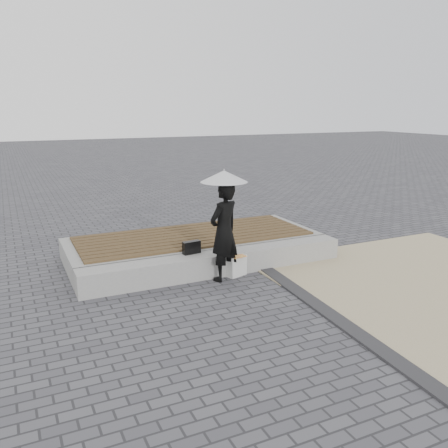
{
  "coord_description": "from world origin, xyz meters",
  "views": [
    {
      "loc": [
        -3.35,
        -5.77,
        2.95
      ],
      "look_at": [
        -0.03,
        1.3,
        1.0
      ],
      "focal_mm": 37.8,
      "sensor_mm": 36.0,
      "label": 1
    }
  ],
  "objects_px": {
    "woman": "(224,231)",
    "parasol": "(224,176)",
    "canvas_tote": "(237,266)",
    "seating_ledge": "(218,263)",
    "handbag": "(191,247)"
  },
  "relations": [
    {
      "from": "woman",
      "to": "parasol",
      "type": "bearing_deg",
      "value": -113.12
    },
    {
      "from": "parasol",
      "to": "canvas_tote",
      "type": "relative_size",
      "value": 2.68
    },
    {
      "from": "canvas_tote",
      "to": "parasol",
      "type": "bearing_deg",
      "value": 174.22
    },
    {
      "from": "woman",
      "to": "parasol",
      "type": "xyz_separation_m",
      "value": [
        -0.0,
        0.0,
        0.95
      ]
    },
    {
      "from": "parasol",
      "to": "canvas_tote",
      "type": "height_order",
      "value": "parasol"
    },
    {
      "from": "seating_ledge",
      "to": "handbag",
      "type": "distance_m",
      "value": 0.57
    },
    {
      "from": "woman",
      "to": "canvas_tote",
      "type": "relative_size",
      "value": 4.58
    },
    {
      "from": "seating_ledge",
      "to": "woman",
      "type": "height_order",
      "value": "woman"
    },
    {
      "from": "woman",
      "to": "handbag",
      "type": "bearing_deg",
      "value": -71.2
    },
    {
      "from": "woman",
      "to": "canvas_tote",
      "type": "distance_m",
      "value": 0.74
    },
    {
      "from": "seating_ledge",
      "to": "parasol",
      "type": "height_order",
      "value": "parasol"
    },
    {
      "from": "seating_ledge",
      "to": "handbag",
      "type": "xyz_separation_m",
      "value": [
        -0.46,
        0.15,
        0.31
      ]
    },
    {
      "from": "seating_ledge",
      "to": "parasol",
      "type": "distance_m",
      "value": 1.65
    },
    {
      "from": "seating_ledge",
      "to": "handbag",
      "type": "relative_size",
      "value": 15.49
    },
    {
      "from": "handbag",
      "to": "parasol",
      "type": "bearing_deg",
      "value": -52.19
    }
  ]
}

